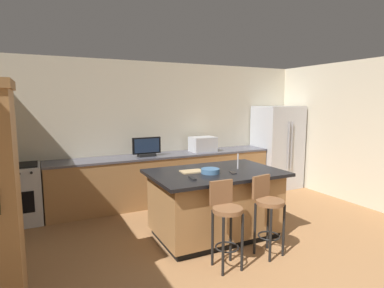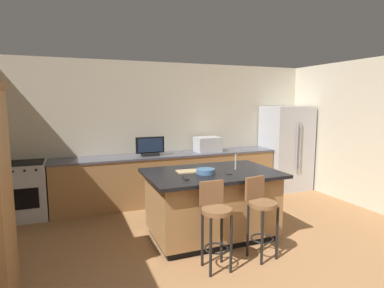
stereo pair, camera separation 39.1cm
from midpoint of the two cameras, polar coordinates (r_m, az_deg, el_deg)
wall_back at (r=6.23m, az=-2.40°, el=2.45°), size 6.52×0.12×2.64m
wall_right at (r=6.37m, az=31.65°, el=1.41°), size 0.12×4.53×2.64m
counter_back at (r=5.99m, az=-2.07°, el=-6.13°), size 4.24×0.62×0.91m
kitchen_island at (r=4.49m, az=6.10°, el=-10.72°), size 1.82×1.18×0.93m
refrigerator at (r=7.11m, az=18.22°, el=-0.68°), size 0.92×0.79×1.79m
range_oven at (r=5.70m, az=-26.66°, el=-7.63°), size 0.72×0.63×0.93m
microwave at (r=6.17m, az=4.69°, el=-0.07°), size 0.48×0.36×0.29m
tv_monitor at (r=5.70m, az=-5.69°, el=-0.58°), size 0.52×0.16×0.35m
sink_faucet_back at (r=5.91m, az=-4.10°, el=-0.64°), size 0.02×0.02×0.24m
sink_faucet_island at (r=4.52m, az=10.40°, el=-3.25°), size 0.02×0.02×0.22m
bar_stool_left at (r=3.64m, az=7.44°, el=-13.17°), size 0.34×0.34×1.00m
bar_stool_right at (r=3.99m, az=15.26°, el=-11.59°), size 0.34×0.36×0.98m
fruit_bowl at (r=4.24m, az=5.16°, el=-4.98°), size 0.25×0.25×0.06m
cell_phone at (r=4.28m, az=9.34°, el=-5.30°), size 0.11×0.16×0.01m
tv_remote at (r=3.94m, az=1.66°, el=-6.25°), size 0.05×0.17×0.02m
cutting_board at (r=4.31m, az=1.82°, el=-5.03°), size 0.31×0.22×0.02m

